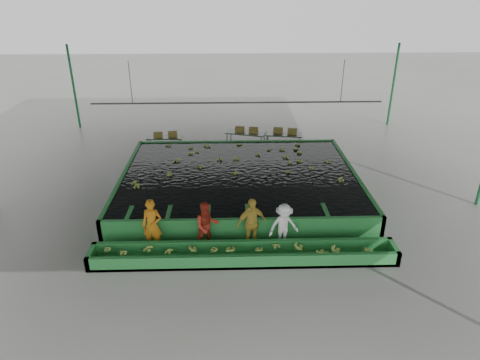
{
  "coord_description": "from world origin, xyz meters",
  "views": [
    {
      "loc": [
        -0.47,
        -15.17,
        8.36
      ],
      "look_at": [
        0.0,
        0.5,
        1.0
      ],
      "focal_mm": 32.0,
      "sensor_mm": 36.0,
      "label": 1
    }
  ],
  "objects_px": {
    "worker_c": "(251,223)",
    "packing_table_left": "(165,144)",
    "packing_table_right": "(283,142)",
    "box_stack_mid": "(247,132)",
    "worker_d": "(284,226)",
    "packing_table_mid": "(246,140)",
    "sorting_trough": "(244,254)",
    "box_stack_right": "(285,133)",
    "box_stack_left": "(166,137)",
    "worker_a": "(152,225)",
    "flotation_tank": "(239,182)",
    "worker_b": "(207,226)"
  },
  "relations": [
    {
      "from": "box_stack_left",
      "to": "box_stack_right",
      "type": "xyz_separation_m",
      "value": [
        6.36,
        0.32,
        0.03
      ]
    },
    {
      "from": "sorting_trough",
      "to": "box_stack_left",
      "type": "xyz_separation_m",
      "value": [
        -3.75,
        9.87,
        0.6
      ]
    },
    {
      "from": "sorting_trough",
      "to": "worker_b",
      "type": "xyz_separation_m",
      "value": [
        -1.21,
        0.8,
        0.62
      ]
    },
    {
      "from": "worker_c",
      "to": "box_stack_mid",
      "type": "bearing_deg",
      "value": 65.47
    },
    {
      "from": "packing_table_left",
      "to": "box_stack_left",
      "type": "bearing_deg",
      "value": -43.12
    },
    {
      "from": "worker_b",
      "to": "packing_table_right",
      "type": "relative_size",
      "value": 0.9
    },
    {
      "from": "worker_a",
      "to": "box_stack_left",
      "type": "distance_m",
      "value": 9.1
    },
    {
      "from": "sorting_trough",
      "to": "worker_a",
      "type": "relative_size",
      "value": 5.42
    },
    {
      "from": "flotation_tank",
      "to": "box_stack_right",
      "type": "distance_m",
      "value": 5.74
    },
    {
      "from": "packing_table_right",
      "to": "box_stack_mid",
      "type": "bearing_deg",
      "value": 176.34
    },
    {
      "from": "worker_a",
      "to": "box_stack_right",
      "type": "xyz_separation_m",
      "value": [
        5.65,
        9.39,
        -0.04
      ]
    },
    {
      "from": "worker_c",
      "to": "packing_table_mid",
      "type": "xyz_separation_m",
      "value": [
        0.21,
        9.45,
        -0.45
      ]
    },
    {
      "from": "flotation_tank",
      "to": "packing_table_mid",
      "type": "bearing_deg",
      "value": 84.57
    },
    {
      "from": "worker_a",
      "to": "worker_c",
      "type": "relative_size",
      "value": 0.99
    },
    {
      "from": "packing_table_left",
      "to": "packing_table_mid",
      "type": "bearing_deg",
      "value": 4.31
    },
    {
      "from": "packing_table_left",
      "to": "packing_table_mid",
      "type": "xyz_separation_m",
      "value": [
        4.3,
        0.32,
        0.05
      ]
    },
    {
      "from": "worker_c",
      "to": "packing_table_left",
      "type": "bearing_deg",
      "value": 91.17
    },
    {
      "from": "box_stack_right",
      "to": "worker_d",
      "type": "bearing_deg",
      "value": -97.45
    },
    {
      "from": "packing_table_right",
      "to": "box_stack_right",
      "type": "distance_m",
      "value": 0.45
    },
    {
      "from": "worker_c",
      "to": "packing_table_right",
      "type": "distance_m",
      "value": 9.59
    },
    {
      "from": "box_stack_right",
      "to": "worker_c",
      "type": "bearing_deg",
      "value": -103.92
    },
    {
      "from": "worker_d",
      "to": "box_stack_left",
      "type": "height_order",
      "value": "worker_d"
    },
    {
      "from": "worker_c",
      "to": "packing_table_left",
      "type": "relative_size",
      "value": 1.0
    },
    {
      "from": "sorting_trough",
      "to": "box_stack_mid",
      "type": "bearing_deg",
      "value": 87.02
    },
    {
      "from": "sorting_trough",
      "to": "worker_a",
      "type": "xyz_separation_m",
      "value": [
        -3.04,
        0.8,
        0.67
      ]
    },
    {
      "from": "sorting_trough",
      "to": "box_stack_left",
      "type": "height_order",
      "value": "box_stack_left"
    },
    {
      "from": "packing_table_left",
      "to": "worker_c",
      "type": "bearing_deg",
      "value": -65.85
    },
    {
      "from": "worker_d",
      "to": "packing_table_mid",
      "type": "relative_size",
      "value": 0.77
    },
    {
      "from": "packing_table_right",
      "to": "box_stack_mid",
      "type": "height_order",
      "value": "box_stack_mid"
    },
    {
      "from": "box_stack_mid",
      "to": "sorting_trough",
      "type": "bearing_deg",
      "value": -92.98
    },
    {
      "from": "worker_c",
      "to": "box_stack_left",
      "type": "relative_size",
      "value": 1.51
    },
    {
      "from": "sorting_trough",
      "to": "packing_table_left",
      "type": "relative_size",
      "value": 5.38
    },
    {
      "from": "sorting_trough",
      "to": "worker_a",
      "type": "bearing_deg",
      "value": 165.25
    },
    {
      "from": "flotation_tank",
      "to": "worker_a",
      "type": "xyz_separation_m",
      "value": [
        -3.04,
        -4.3,
        0.47
      ]
    },
    {
      "from": "box_stack_mid",
      "to": "flotation_tank",
      "type": "bearing_deg",
      "value": -95.92
    },
    {
      "from": "flotation_tank",
      "to": "box_stack_right",
      "type": "xyz_separation_m",
      "value": [
        2.61,
        5.09,
        0.43
      ]
    },
    {
      "from": "flotation_tank",
      "to": "worker_c",
      "type": "height_order",
      "value": "worker_c"
    },
    {
      "from": "worker_d",
      "to": "packing_table_right",
      "type": "relative_size",
      "value": 0.84
    },
    {
      "from": "packing_table_mid",
      "to": "box_stack_right",
      "type": "xyz_separation_m",
      "value": [
        2.12,
        -0.06,
        0.4
      ]
    },
    {
      "from": "sorting_trough",
      "to": "packing_table_left",
      "type": "bearing_deg",
      "value": 111.01
    },
    {
      "from": "worker_c",
      "to": "box_stack_right",
      "type": "relative_size",
      "value": 1.5
    },
    {
      "from": "worker_a",
      "to": "packing_table_mid",
      "type": "distance_m",
      "value": 10.1
    },
    {
      "from": "flotation_tank",
      "to": "worker_c",
      "type": "relative_size",
      "value": 5.38
    },
    {
      "from": "box_stack_left",
      "to": "packing_table_right",
      "type": "bearing_deg",
      "value": 2.21
    },
    {
      "from": "worker_d",
      "to": "box_stack_right",
      "type": "height_order",
      "value": "worker_d"
    },
    {
      "from": "worker_b",
      "to": "worker_d",
      "type": "height_order",
      "value": "worker_b"
    },
    {
      "from": "worker_b",
      "to": "box_stack_right",
      "type": "relative_size",
      "value": 1.4
    },
    {
      "from": "worker_c",
      "to": "sorting_trough",
      "type": "bearing_deg",
      "value": -132.19
    },
    {
      "from": "worker_b",
      "to": "worker_c",
      "type": "height_order",
      "value": "worker_c"
    },
    {
      "from": "box_stack_right",
      "to": "worker_a",
      "type": "bearing_deg",
      "value": -121.01
    }
  ]
}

